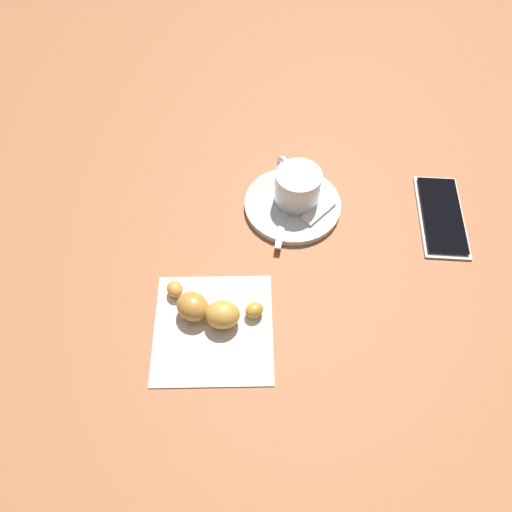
{
  "coord_description": "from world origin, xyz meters",
  "views": [
    {
      "loc": [
        0.34,
        0.08,
        0.57
      ],
      "look_at": [
        -0.01,
        -0.02,
        0.02
      ],
      "focal_mm": 34.16,
      "sensor_mm": 36.0,
      "label": 1
    }
  ],
  "objects_px": {
    "saucer": "(292,205)",
    "espresso_cup": "(297,186)",
    "teaspoon": "(287,204)",
    "napkin": "(213,328)",
    "sugar_packet": "(318,211)",
    "croissant": "(208,309)",
    "cell_phone": "(441,215)"
  },
  "relations": [
    {
      "from": "sugar_packet",
      "to": "teaspoon",
      "type": "bearing_deg",
      "value": 118.08
    },
    {
      "from": "espresso_cup",
      "to": "saucer",
      "type": "bearing_deg",
      "value": -16.15
    },
    {
      "from": "teaspoon",
      "to": "cell_phone",
      "type": "relative_size",
      "value": 0.75
    },
    {
      "from": "cell_phone",
      "to": "napkin",
      "type": "bearing_deg",
      "value": -45.13
    },
    {
      "from": "espresso_cup",
      "to": "croissant",
      "type": "distance_m",
      "value": 0.23
    },
    {
      "from": "teaspoon",
      "to": "napkin",
      "type": "height_order",
      "value": "teaspoon"
    },
    {
      "from": "saucer",
      "to": "espresso_cup",
      "type": "height_order",
      "value": "espresso_cup"
    },
    {
      "from": "teaspoon",
      "to": "cell_phone",
      "type": "bearing_deg",
      "value": 102.56
    },
    {
      "from": "teaspoon",
      "to": "sugar_packet",
      "type": "bearing_deg",
      "value": 89.52
    },
    {
      "from": "saucer",
      "to": "espresso_cup",
      "type": "distance_m",
      "value": 0.03
    },
    {
      "from": "espresso_cup",
      "to": "teaspoon",
      "type": "bearing_deg",
      "value": -32.55
    },
    {
      "from": "teaspoon",
      "to": "cell_phone",
      "type": "height_order",
      "value": "teaspoon"
    },
    {
      "from": "cell_phone",
      "to": "saucer",
      "type": "bearing_deg",
      "value": -78.79
    },
    {
      "from": "saucer",
      "to": "teaspoon",
      "type": "xyz_separation_m",
      "value": [
        0.01,
        -0.01,
        0.01
      ]
    },
    {
      "from": "croissant",
      "to": "cell_phone",
      "type": "xyz_separation_m",
      "value": [
        -0.25,
        0.28,
        -0.02
      ]
    },
    {
      "from": "espresso_cup",
      "to": "cell_phone",
      "type": "relative_size",
      "value": 0.49
    },
    {
      "from": "napkin",
      "to": "cell_phone",
      "type": "xyz_separation_m",
      "value": [
        -0.27,
        0.27,
        0.0
      ]
    },
    {
      "from": "croissant",
      "to": "espresso_cup",
      "type": "bearing_deg",
      "value": 163.74
    },
    {
      "from": "napkin",
      "to": "croissant",
      "type": "xyz_separation_m",
      "value": [
        -0.02,
        -0.01,
        0.02
      ]
    },
    {
      "from": "cell_phone",
      "to": "sugar_packet",
      "type": "bearing_deg",
      "value": -74.09
    },
    {
      "from": "espresso_cup",
      "to": "napkin",
      "type": "distance_m",
      "value": 0.24
    },
    {
      "from": "saucer",
      "to": "cell_phone",
      "type": "relative_size",
      "value": 0.88
    },
    {
      "from": "sugar_packet",
      "to": "napkin",
      "type": "xyz_separation_m",
      "value": [
        0.22,
        -0.09,
        -0.01
      ]
    },
    {
      "from": "saucer",
      "to": "teaspoon",
      "type": "distance_m",
      "value": 0.01
    },
    {
      "from": "espresso_cup",
      "to": "sugar_packet",
      "type": "bearing_deg",
      "value": 66.35
    },
    {
      "from": "espresso_cup",
      "to": "croissant",
      "type": "xyz_separation_m",
      "value": [
        0.22,
        -0.06,
        -0.02
      ]
    },
    {
      "from": "saucer",
      "to": "cell_phone",
      "type": "distance_m",
      "value": 0.22
    },
    {
      "from": "saucer",
      "to": "sugar_packet",
      "type": "bearing_deg",
      "value": 79.49
    },
    {
      "from": "espresso_cup",
      "to": "teaspoon",
      "type": "height_order",
      "value": "espresso_cup"
    },
    {
      "from": "saucer",
      "to": "sugar_packet",
      "type": "xyz_separation_m",
      "value": [
        0.01,
        0.04,
        0.01
      ]
    },
    {
      "from": "espresso_cup",
      "to": "croissant",
      "type": "height_order",
      "value": "espresso_cup"
    },
    {
      "from": "espresso_cup",
      "to": "cell_phone",
      "type": "distance_m",
      "value": 0.22
    }
  ]
}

